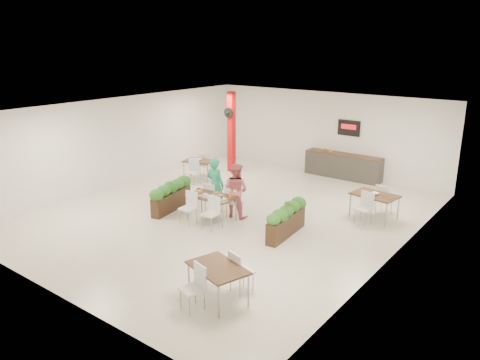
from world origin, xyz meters
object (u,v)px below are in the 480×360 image
(red_column, at_px, (231,131))
(service_counter, at_px, (343,165))
(main_table, at_px, (211,199))
(side_table_b, at_px, (375,198))
(diner_woman, at_px, (236,190))
(side_table_c, at_px, (218,272))
(planter_left, at_px, (171,195))
(side_table_a, at_px, (199,164))
(diner_man, at_px, (215,185))
(planter_right, at_px, (286,218))

(red_column, height_order, service_counter, red_column)
(main_table, relative_size, side_table_b, 1.02)
(red_column, bearing_deg, diner_woman, -50.25)
(main_table, relative_size, side_table_c, 1.02)
(planter_left, bearing_deg, side_table_a, 117.46)
(diner_man, bearing_deg, side_table_a, -43.64)
(main_table, relative_size, diner_woman, 1.03)
(red_column, xyz_separation_m, planter_left, (1.32, -4.70, -1.14))
(side_table_a, height_order, side_table_b, same)
(planter_left, bearing_deg, diner_man, 33.94)
(main_table, distance_m, planter_right, 2.40)
(service_counter, height_order, main_table, service_counter)
(planter_right, bearing_deg, red_column, 140.95)
(service_counter, xyz_separation_m, planter_left, (-2.67, -6.57, 0.01))
(red_column, relative_size, diner_man, 1.90)
(side_table_b, bearing_deg, service_counter, 135.06)
(service_counter, height_order, planter_right, service_counter)
(side_table_c, bearing_deg, red_column, 143.11)
(red_column, bearing_deg, side_table_b, -13.39)
(diner_man, distance_m, side_table_b, 4.78)
(side_table_a, bearing_deg, side_table_b, -15.13)
(side_table_c, bearing_deg, side_table_b, 99.81)
(main_table, bearing_deg, service_counter, 79.99)
(red_column, relative_size, side_table_c, 1.91)
(diner_man, bearing_deg, main_table, 116.87)
(diner_man, distance_m, diner_woman, 0.80)
(red_column, relative_size, planter_right, 1.70)
(main_table, bearing_deg, diner_woman, 58.01)
(side_table_b, bearing_deg, planter_left, -141.82)
(red_column, distance_m, planter_left, 5.02)
(side_table_b, bearing_deg, main_table, -133.71)
(diner_man, bearing_deg, red_column, -61.79)
(service_counter, height_order, diner_woman, service_counter)
(diner_man, relative_size, side_table_c, 1.01)
(red_column, distance_m, side_table_b, 6.89)
(service_counter, distance_m, diner_man, 6.00)
(red_column, xyz_separation_m, diner_woman, (3.27, -3.93, -0.82))
(diner_woman, relative_size, planter_right, 0.88)
(diner_woman, relative_size, side_table_b, 0.99)
(red_column, height_order, side_table_b, red_column)
(diner_man, relative_size, planter_right, 0.90)
(planter_left, height_order, side_table_b, planter_left)
(red_column, relative_size, diner_woman, 1.94)
(diner_woman, bearing_deg, side_table_a, -36.62)
(planter_left, relative_size, side_table_c, 1.11)
(red_column, relative_size, main_table, 1.88)
(planter_right, bearing_deg, service_counter, 101.43)
(side_table_a, xyz_separation_m, side_table_c, (6.14, -6.24, 0.01))
(main_table, xyz_separation_m, diner_man, (-0.39, 0.66, 0.21))
(planter_right, xyz_separation_m, side_table_c, (0.66, -3.67, 0.13))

